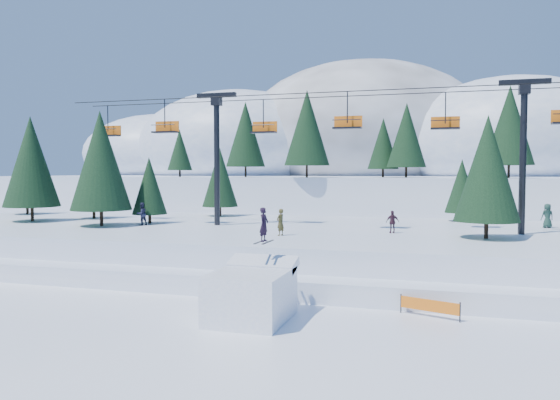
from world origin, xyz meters
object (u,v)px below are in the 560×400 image
(banner_near, at_px, (430,306))
(banner_far, at_px, (538,301))
(chairlift, at_px, (342,135))
(jump_kicker, at_px, (252,293))

(banner_near, distance_m, banner_far, 5.52)
(chairlift, height_order, banner_far, chairlift)
(banner_near, relative_size, banner_far, 0.96)
(jump_kicker, distance_m, banner_far, 13.67)
(banner_far, bearing_deg, banner_near, -153.76)
(jump_kicker, xyz_separation_m, banner_far, (12.66, 5.11, -0.67))
(jump_kicker, bearing_deg, chairlift, 86.09)
(jump_kicker, relative_size, banner_near, 1.85)
(jump_kicker, distance_m, banner_near, 8.18)
(jump_kicker, height_order, banner_far, jump_kicker)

